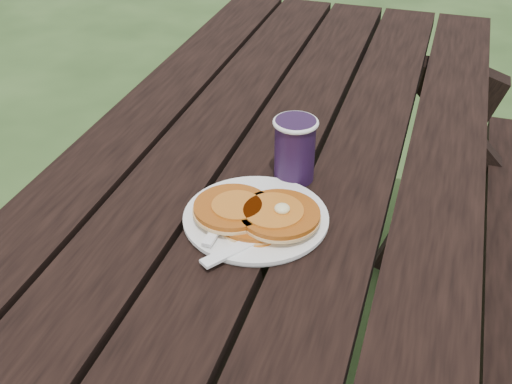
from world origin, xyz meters
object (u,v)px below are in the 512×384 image
(picnic_table, at_px, (271,306))
(plate, at_px, (256,219))
(pancake_stack, at_px, (257,213))
(coffee_cup, at_px, (295,146))

(picnic_table, distance_m, plate, 0.44)
(plate, xyz_separation_m, pancake_stack, (0.01, -0.01, 0.02))
(plate, height_order, coffee_cup, coffee_cup)
(picnic_table, relative_size, pancake_stack, 9.14)
(picnic_table, relative_size, plate, 8.11)
(pancake_stack, bearing_deg, coffee_cup, 82.86)
(plate, distance_m, coffee_cup, 0.15)
(picnic_table, xyz_separation_m, coffee_cup, (0.06, -0.06, 0.45))
(plate, bearing_deg, picnic_table, 98.45)
(picnic_table, distance_m, coffee_cup, 0.45)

